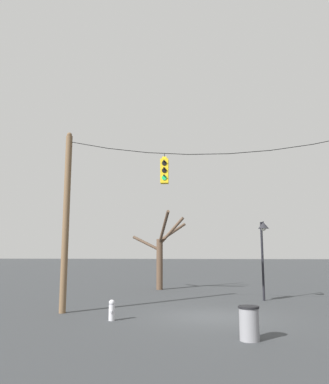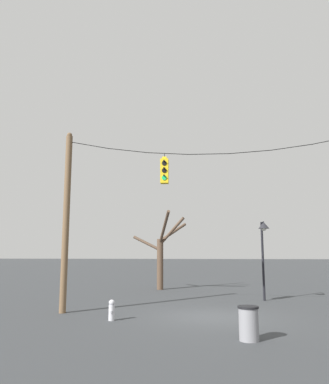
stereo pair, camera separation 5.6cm
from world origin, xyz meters
name	(u,v)px [view 2 (the right image)]	position (x,y,z in m)	size (l,w,h in m)	color
ground_plane	(212,317)	(0.00, 0.00, 0.00)	(200.00, 200.00, 0.00)	#383A3D
utility_pole_left	(66,220)	(-6.13, 0.43, 3.86)	(0.28, 0.28, 7.74)	brown
span_wire	(209,149)	(0.00, 0.43, 6.87)	(12.27, 0.03, 0.71)	black
traffic_light_near_left_pole	(164,171)	(-1.90, 0.43, 5.93)	(0.34, 0.46, 1.31)	yellow
street_lamp	(263,237)	(2.93, 4.57, 3.23)	(0.55, 0.95, 4.05)	black
bare_tree	(162,252)	(-2.80, 9.93, 2.45)	(3.67, 4.09, 5.01)	brown
fire_hydrant	(112,310)	(-3.74, -1.08, 0.38)	(0.22, 0.30, 0.75)	silver
trash_bin	(249,323)	(0.86, -3.86, 0.49)	(0.61, 0.61, 0.96)	gray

